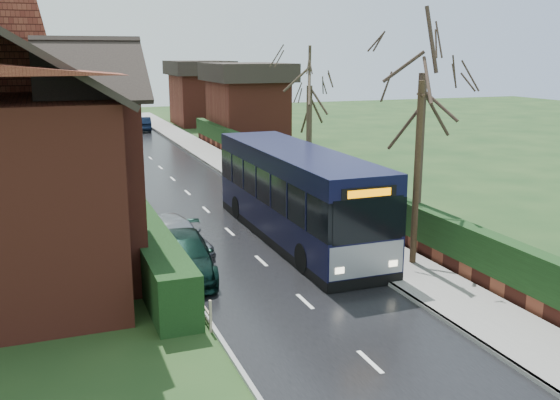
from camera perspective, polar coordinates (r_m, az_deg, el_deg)
name	(u,v)px	position (r m, az deg, el deg)	size (l,w,h in m)	color
ground	(281,280)	(20.61, 0.10, -7.32)	(140.00, 140.00, 0.00)	#334C20
road	(206,210)	(29.75, -6.78, -0.91)	(6.00, 100.00, 0.02)	black
pavement	(289,201)	(30.99, 0.85, -0.12)	(2.50, 100.00, 0.14)	slate
kerb_right	(267,203)	(30.58, -1.24, -0.31)	(0.12, 100.00, 0.14)	gray
kerb_left	(141,215)	(29.18, -12.60, -1.34)	(0.12, 100.00, 0.10)	gray
front_hedge	(137,229)	(24.09, -12.93, -2.60)	(1.20, 16.00, 1.60)	black
picket_fence	(158,236)	(24.29, -11.13, -3.24)	(0.10, 16.00, 0.90)	tan
right_wall_hedge	(318,180)	(31.38, 3.49, 1.80)	(0.60, 50.00, 1.80)	maroon
bus	(296,195)	(24.56, 1.46, 0.42)	(2.73, 11.87, 3.60)	black
car_silver	(173,236)	(23.12, -9.79, -3.25)	(1.77, 4.40, 1.50)	#A6A6AB
car_green	(183,256)	(21.05, -8.88, -5.06)	(1.92, 4.73, 1.37)	black
car_distant	(143,124)	(61.35, -12.43, 6.81)	(1.42, 4.07, 1.34)	black
bus_stop_sign	(371,220)	(21.53, 8.35, -1.83)	(0.13, 0.39, 2.57)	slate
telegraph_pole	(417,175)	(21.59, 12.40, 2.23)	(0.32, 0.80, 6.38)	#302315
tree_right_near	(424,60)	(23.33, 13.03, 12.34)	(4.34, 4.34, 9.38)	#32251D
tree_right_far	(310,78)	(32.37, 2.73, 11.08)	(4.17, 4.17, 8.06)	#352B1F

